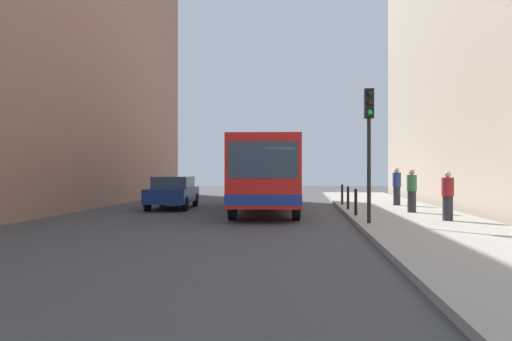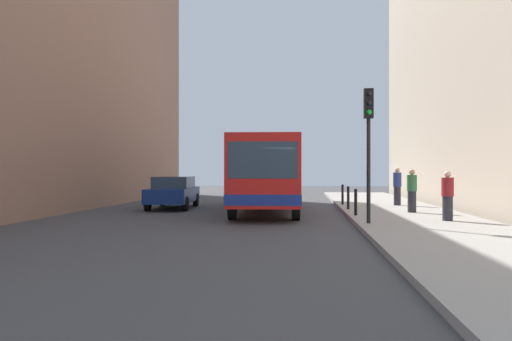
# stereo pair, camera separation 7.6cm
# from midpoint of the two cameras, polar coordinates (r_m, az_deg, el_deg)

# --- Properties ---
(ground_plane) EXTENTS (80.00, 80.00, 0.00)m
(ground_plane) POSITION_cam_midpoint_polar(r_m,az_deg,el_deg) (16.91, 0.13, -5.97)
(ground_plane) COLOR #424244
(sidewalk) EXTENTS (4.40, 40.00, 0.15)m
(sidewalk) POSITION_cam_midpoint_polar(r_m,az_deg,el_deg) (17.29, 18.35, -5.59)
(sidewalk) COLOR #9E9991
(sidewalk) RESTS_ON ground
(building_left) EXTENTS (7.00, 32.00, 15.34)m
(building_left) POSITION_cam_midpoint_polar(r_m,az_deg,el_deg) (25.20, -26.82, 13.55)
(building_left) COLOR #936B56
(building_left) RESTS_ON ground
(bus) EXTENTS (3.05, 11.13, 3.00)m
(bus) POSITION_cam_midpoint_polar(r_m,az_deg,el_deg) (21.18, 1.16, -0.11)
(bus) COLOR red
(bus) RESTS_ON ground
(car_beside_bus) EXTENTS (2.09, 4.51, 1.48)m
(car_beside_bus) POSITION_cam_midpoint_polar(r_m,az_deg,el_deg) (22.85, -9.84, -2.47)
(car_beside_bus) COLOR navy
(car_beside_bus) RESTS_ON ground
(traffic_light) EXTENTS (0.28, 0.33, 4.10)m
(traffic_light) POSITION_cam_midpoint_polar(r_m,az_deg,el_deg) (15.15, 13.05, 4.73)
(traffic_light) COLOR black
(traffic_light) RESTS_ON sidewalk
(bollard_near) EXTENTS (0.11, 0.11, 0.95)m
(bollard_near) POSITION_cam_midpoint_polar(r_m,az_deg,el_deg) (17.72, 11.57, -3.67)
(bollard_near) COLOR black
(bollard_near) RESTS_ON sidewalk
(bollard_mid) EXTENTS (0.11, 0.11, 0.95)m
(bollard_mid) POSITION_cam_midpoint_polar(r_m,az_deg,el_deg) (20.52, 10.70, -3.18)
(bollard_mid) COLOR black
(bollard_mid) RESTS_ON sidewalk
(bollard_far) EXTENTS (0.11, 0.11, 0.95)m
(bollard_far) POSITION_cam_midpoint_polar(r_m,az_deg,el_deg) (23.32, 10.04, -2.81)
(bollard_far) COLOR black
(bollard_far) RESTS_ON sidewalk
(pedestrian_near_signal) EXTENTS (0.38, 0.38, 1.60)m
(pedestrian_near_signal) POSITION_cam_midpoint_polar(r_m,az_deg,el_deg) (16.68, 21.56, -2.80)
(pedestrian_near_signal) COLOR #26262D
(pedestrian_near_signal) RESTS_ON sidewalk
(pedestrian_mid_sidewalk) EXTENTS (0.38, 0.38, 1.67)m
(pedestrian_mid_sidewalk) POSITION_cam_midpoint_polar(r_m,az_deg,el_deg) (19.54, 17.79, -2.29)
(pedestrian_mid_sidewalk) COLOR #26262D
(pedestrian_mid_sidewalk) RESTS_ON sidewalk
(pedestrian_far_sidewalk) EXTENTS (0.38, 0.38, 1.76)m
(pedestrian_far_sidewalk) POSITION_cam_midpoint_polar(r_m,az_deg,el_deg) (23.41, 16.18, -1.80)
(pedestrian_far_sidewalk) COLOR #26262D
(pedestrian_far_sidewalk) RESTS_ON sidewalk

